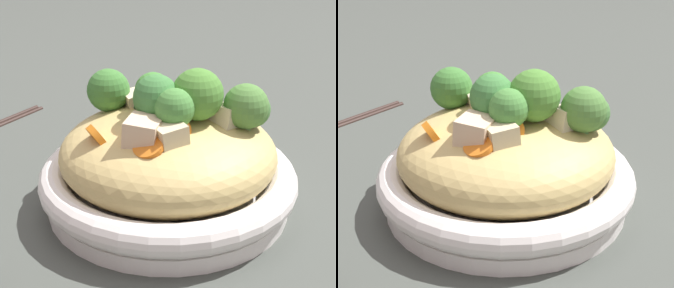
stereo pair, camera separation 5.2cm
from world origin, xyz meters
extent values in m
plane|color=#434842|center=(0.00, 0.00, 0.00)|extent=(3.00, 3.00, 0.00)
cylinder|color=white|center=(0.00, 0.00, 0.01)|extent=(0.25, 0.25, 0.02)
torus|color=white|center=(0.00, 0.00, 0.03)|extent=(0.27, 0.27, 0.03)
ellipsoid|color=tan|center=(0.00, 0.00, 0.06)|extent=(0.22, 0.22, 0.08)
torus|color=#C9BB72|center=(-0.01, 0.03, 0.08)|extent=(0.04, 0.04, 0.01)
torus|color=tan|center=(0.02, 0.03, 0.08)|extent=(0.06, 0.06, 0.02)
torus|color=tan|center=(0.00, 0.03, 0.08)|extent=(0.09, 0.09, 0.02)
cone|color=#8EB26D|center=(-0.03, -0.01, 0.10)|extent=(0.03, 0.03, 0.02)
sphere|color=#4A8432|center=(-0.03, -0.01, 0.12)|extent=(0.07, 0.07, 0.05)
cone|color=#8EB976|center=(-0.06, -0.04, 0.09)|extent=(0.02, 0.02, 0.02)
sphere|color=#4D7F39|center=(-0.06, -0.04, 0.11)|extent=(0.05, 0.05, 0.04)
cone|color=#8FB177|center=(0.07, 0.01, 0.09)|extent=(0.02, 0.02, 0.01)
sphere|color=#3D7833|center=(0.07, 0.01, 0.11)|extent=(0.06, 0.06, 0.05)
cone|color=#92B66D|center=(-0.06, -0.06, 0.08)|extent=(0.02, 0.02, 0.01)
sphere|color=#457639|center=(-0.06, -0.06, 0.10)|extent=(0.04, 0.04, 0.04)
cone|color=#95B875|center=(0.02, 0.00, 0.10)|extent=(0.02, 0.02, 0.02)
sphere|color=#408234|center=(0.02, 0.00, 0.12)|extent=(0.05, 0.05, 0.04)
cone|color=#8EAD77|center=(0.00, 0.02, 0.10)|extent=(0.02, 0.02, 0.01)
sphere|color=#3D7B3B|center=(0.00, 0.02, 0.12)|extent=(0.06, 0.06, 0.04)
cone|color=#90B86E|center=(-0.03, 0.02, 0.10)|extent=(0.02, 0.02, 0.02)
sphere|color=#47863B|center=(-0.03, 0.02, 0.12)|extent=(0.05, 0.05, 0.04)
cylinder|color=orange|center=(-0.01, -0.05, 0.10)|extent=(0.03, 0.03, 0.02)
cylinder|color=orange|center=(0.03, 0.07, 0.09)|extent=(0.03, 0.03, 0.03)
cylinder|color=orange|center=(-0.03, 0.06, 0.09)|extent=(0.03, 0.03, 0.02)
cylinder|color=orange|center=(0.00, -0.02, 0.10)|extent=(0.04, 0.04, 0.01)
cylinder|color=orange|center=(-0.03, 0.02, 0.10)|extent=(0.03, 0.03, 0.02)
cylinder|color=beige|center=(0.06, -0.05, 0.09)|extent=(0.04, 0.04, 0.02)
torus|color=#30562B|center=(0.06, -0.05, 0.09)|extent=(0.05, 0.05, 0.02)
cylinder|color=beige|center=(0.01, -0.03, 0.10)|extent=(0.03, 0.03, 0.02)
torus|color=#235D23|center=(0.01, -0.03, 0.10)|extent=(0.04, 0.04, 0.03)
cylinder|color=beige|center=(0.03, -0.01, 0.10)|extent=(0.05, 0.05, 0.03)
torus|color=#235229|center=(0.03, -0.01, 0.10)|extent=(0.05, 0.06, 0.03)
cube|color=beige|center=(0.05, -0.01, 0.10)|extent=(0.04, 0.04, 0.03)
cube|color=beige|center=(-0.01, 0.05, 0.10)|extent=(0.04, 0.04, 0.03)
cube|color=beige|center=(-0.05, -0.03, 0.10)|extent=(0.03, 0.03, 0.03)
cube|color=beige|center=(-0.04, 0.04, 0.10)|extent=(0.03, 0.04, 0.02)
cylinder|color=black|center=(0.32, 0.03, 0.00)|extent=(0.04, 0.22, 0.01)
cylinder|color=black|center=(0.31, 0.03, 0.00)|extent=(0.04, 0.22, 0.01)
camera|label=1|loc=(-0.31, 0.36, 0.28)|focal=54.69mm
camera|label=2|loc=(-0.34, 0.32, 0.28)|focal=54.69mm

